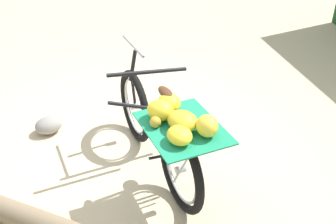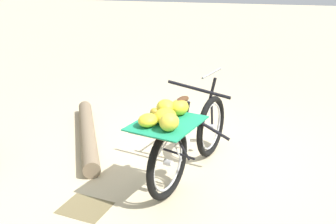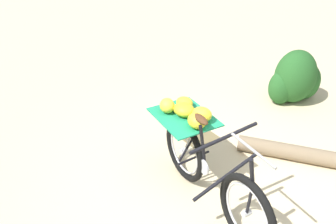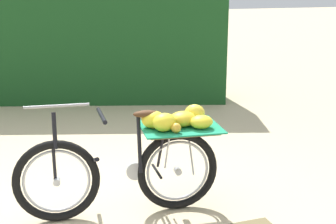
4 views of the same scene
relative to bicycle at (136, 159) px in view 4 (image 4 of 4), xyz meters
name	(u,v)px [view 4 (image 4 of 4)]	position (x,y,z in m)	size (l,w,h in m)	color
ground_plane	(95,218)	(0.02, 0.36, -0.51)	(60.00, 60.00, 0.00)	beige
foliage_hedge	(87,41)	(4.35, -0.34, 0.52)	(4.67, 0.90, 2.05)	#19471E
bicycle	(136,159)	(0.00, 0.00, 0.00)	(0.74, 1.80, 1.03)	black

